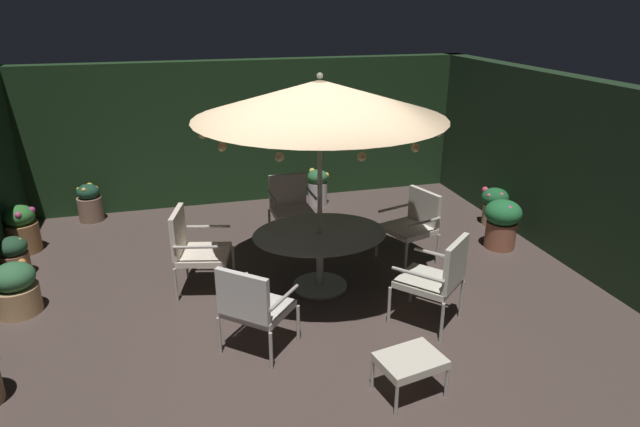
{
  "coord_description": "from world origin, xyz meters",
  "views": [
    {
      "loc": [
        -1.28,
        -5.57,
        3.31
      ],
      "look_at": [
        0.3,
        0.19,
        0.98
      ],
      "focal_mm": 30.64,
      "sensor_mm": 36.0,
      "label": 1
    }
  ],
  "objects_px": {
    "potted_plant_left_near": "(14,256)",
    "potted_plant_front_corner": "(494,204)",
    "patio_chair_south": "(194,246)",
    "potted_plant_right_far": "(502,222)",
    "potted_plant_right_near": "(90,203)",
    "patio_chair_north": "(253,304)",
    "patio_umbrella": "(320,99)",
    "potted_plant_back_left": "(22,229)",
    "patio_chair_southeast": "(291,203)",
    "patio_chair_east": "(414,221)",
    "ottoman_footrest": "(410,362)",
    "potted_plant_left_far": "(16,288)",
    "potted_plant_back_center": "(318,186)",
    "patio_dining_table": "(320,244)",
    "patio_chair_northeast": "(438,276)"
  },
  "relations": [
    {
      "from": "patio_chair_southeast",
      "to": "potted_plant_right_near",
      "type": "xyz_separation_m",
      "value": [
        -2.94,
        1.61,
        -0.27
      ]
    },
    {
      "from": "ottoman_footrest",
      "to": "potted_plant_left_far",
      "type": "height_order",
      "value": "potted_plant_left_far"
    },
    {
      "from": "potted_plant_front_corner",
      "to": "ottoman_footrest",
      "type": "bearing_deg",
      "value": -131.09
    },
    {
      "from": "patio_chair_south",
      "to": "potted_plant_front_corner",
      "type": "bearing_deg",
      "value": 10.95
    },
    {
      "from": "patio_chair_southeast",
      "to": "potted_plant_front_corner",
      "type": "xyz_separation_m",
      "value": [
        3.22,
        -0.24,
        -0.24
      ]
    },
    {
      "from": "potted_plant_left_far",
      "to": "potted_plant_right_near",
      "type": "bearing_deg",
      "value": 80.32
    },
    {
      "from": "patio_dining_table",
      "to": "patio_chair_northeast",
      "type": "distance_m",
      "value": 1.5
    },
    {
      "from": "patio_chair_north",
      "to": "potted_plant_right_far",
      "type": "relative_size",
      "value": 1.35
    },
    {
      "from": "patio_umbrella",
      "to": "patio_chair_north",
      "type": "height_order",
      "value": "patio_umbrella"
    },
    {
      "from": "patio_umbrella",
      "to": "patio_chair_north",
      "type": "relative_size",
      "value": 2.95
    },
    {
      "from": "patio_chair_east",
      "to": "potted_plant_back_left",
      "type": "xyz_separation_m",
      "value": [
        -5.18,
        1.67,
        -0.22
      ]
    },
    {
      "from": "patio_umbrella",
      "to": "ottoman_footrest",
      "type": "height_order",
      "value": "patio_umbrella"
    },
    {
      "from": "ottoman_footrest",
      "to": "potted_plant_front_corner",
      "type": "relative_size",
      "value": 1.07
    },
    {
      "from": "patio_chair_east",
      "to": "potted_plant_left_far",
      "type": "distance_m",
      "value": 4.89
    },
    {
      "from": "potted_plant_left_far",
      "to": "potted_plant_back_center",
      "type": "bearing_deg",
      "value": 31.11
    },
    {
      "from": "ottoman_footrest",
      "to": "potted_plant_right_near",
      "type": "xyz_separation_m",
      "value": [
        -3.23,
        5.21,
        -0.03
      ]
    },
    {
      "from": "patio_chair_east",
      "to": "potted_plant_front_corner",
      "type": "height_order",
      "value": "patio_chair_east"
    },
    {
      "from": "patio_chair_southeast",
      "to": "ottoman_footrest",
      "type": "bearing_deg",
      "value": -85.37
    },
    {
      "from": "potted_plant_back_left",
      "to": "potted_plant_right_near",
      "type": "bearing_deg",
      "value": 51.99
    },
    {
      "from": "patio_chair_east",
      "to": "patio_chair_southeast",
      "type": "height_order",
      "value": "patio_chair_southeast"
    },
    {
      "from": "patio_umbrella",
      "to": "patio_chair_south",
      "type": "bearing_deg",
      "value": 166.47
    },
    {
      "from": "patio_chair_southeast",
      "to": "potted_plant_back_left",
      "type": "bearing_deg",
      "value": 170.63
    },
    {
      "from": "patio_chair_southeast",
      "to": "patio_chair_east",
      "type": "bearing_deg",
      "value": -35.87
    },
    {
      "from": "patio_chair_south",
      "to": "potted_plant_right_far",
      "type": "bearing_deg",
      "value": 1.32
    },
    {
      "from": "potted_plant_left_near",
      "to": "potted_plant_back_left",
      "type": "bearing_deg",
      "value": 95.06
    },
    {
      "from": "ottoman_footrest",
      "to": "patio_chair_north",
      "type": "bearing_deg",
      "value": 141.8
    },
    {
      "from": "patio_chair_north",
      "to": "potted_plant_left_near",
      "type": "relative_size",
      "value": 1.79
    },
    {
      "from": "potted_plant_left_near",
      "to": "patio_chair_north",
      "type": "bearing_deg",
      "value": -42.08
    },
    {
      "from": "potted_plant_left_near",
      "to": "potted_plant_front_corner",
      "type": "height_order",
      "value": "potted_plant_front_corner"
    },
    {
      "from": "patio_chair_south",
      "to": "potted_plant_front_corner",
      "type": "distance_m",
      "value": 4.74
    },
    {
      "from": "patio_chair_northeast",
      "to": "potted_plant_back_left",
      "type": "xyz_separation_m",
      "value": [
        -4.74,
        3.24,
        -0.26
      ]
    },
    {
      "from": "potted_plant_back_left",
      "to": "patio_chair_north",
      "type": "bearing_deg",
      "value": -49.41
    },
    {
      "from": "potted_plant_left_near",
      "to": "potted_plant_front_corner",
      "type": "xyz_separation_m",
      "value": [
        6.87,
        -0.06,
        0.05
      ]
    },
    {
      "from": "patio_chair_north",
      "to": "potted_plant_right_far",
      "type": "distance_m",
      "value": 4.11
    },
    {
      "from": "patio_chair_south",
      "to": "potted_plant_left_near",
      "type": "height_order",
      "value": "patio_chair_south"
    },
    {
      "from": "patio_umbrella",
      "to": "potted_plant_right_far",
      "type": "relative_size",
      "value": 3.98
    },
    {
      "from": "patio_chair_southeast",
      "to": "potted_plant_left_near",
      "type": "distance_m",
      "value": 3.67
    },
    {
      "from": "potted_plant_right_near",
      "to": "potted_plant_back_left",
      "type": "bearing_deg",
      "value": -128.01
    },
    {
      "from": "potted_plant_right_near",
      "to": "potted_plant_right_far",
      "type": "xyz_separation_m",
      "value": [
        5.78,
        -2.65,
        0.09
      ]
    },
    {
      "from": "patio_chair_northeast",
      "to": "potted_plant_right_near",
      "type": "bearing_deg",
      "value": 133.09
    },
    {
      "from": "patio_chair_north",
      "to": "ottoman_footrest",
      "type": "xyz_separation_m",
      "value": [
        1.25,
        -0.98,
        -0.22
      ]
    },
    {
      "from": "patio_chair_east",
      "to": "patio_chair_north",
      "type": "bearing_deg",
      "value": -147.3
    },
    {
      "from": "potted_plant_left_far",
      "to": "patio_dining_table",
      "type": "bearing_deg",
      "value": -5.44
    },
    {
      "from": "patio_chair_south",
      "to": "potted_plant_left_near",
      "type": "relative_size",
      "value": 1.92
    },
    {
      "from": "patio_chair_south",
      "to": "potted_plant_right_near",
      "type": "xyz_separation_m",
      "value": [
        -1.51,
        2.75,
        -0.27
      ]
    },
    {
      "from": "potted_plant_right_near",
      "to": "potted_plant_front_corner",
      "type": "height_order",
      "value": "potted_plant_right_near"
    },
    {
      "from": "patio_chair_north",
      "to": "patio_chair_south",
      "type": "relative_size",
      "value": 0.93
    },
    {
      "from": "ottoman_footrest",
      "to": "potted_plant_right_near",
      "type": "relative_size",
      "value": 1.05
    },
    {
      "from": "patio_umbrella",
      "to": "potted_plant_back_left",
      "type": "height_order",
      "value": "patio_umbrella"
    },
    {
      "from": "potted_plant_back_center",
      "to": "patio_chair_east",
      "type": "bearing_deg",
      "value": -74.1
    }
  ]
}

